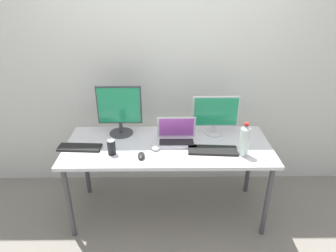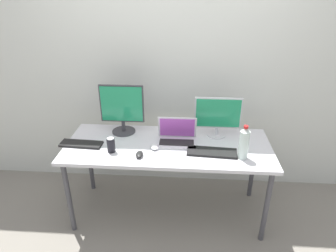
# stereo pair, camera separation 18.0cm
# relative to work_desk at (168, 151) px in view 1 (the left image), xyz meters

# --- Properties ---
(ground_plane) EXTENTS (16.00, 16.00, 0.00)m
(ground_plane) POSITION_rel_work_desk_xyz_m (0.00, 0.00, -0.68)
(ground_plane) COLOR gray
(wall_back) EXTENTS (7.00, 0.08, 2.60)m
(wall_back) POSITION_rel_work_desk_xyz_m (0.00, 0.59, 0.62)
(wall_back) COLOR silver
(wall_back) RESTS_ON ground
(work_desk) EXTENTS (1.78, 0.71, 0.74)m
(work_desk) POSITION_rel_work_desk_xyz_m (0.00, 0.00, 0.00)
(work_desk) COLOR #424247
(work_desk) RESTS_ON ground
(monitor_left) EXTENTS (0.40, 0.22, 0.46)m
(monitor_left) POSITION_rel_work_desk_xyz_m (-0.43, 0.21, 0.30)
(monitor_left) COLOR #38383D
(monitor_left) RESTS_ON work_desk
(monitor_center) EXTENTS (0.41, 0.17, 0.37)m
(monitor_center) POSITION_rel_work_desk_xyz_m (0.43, 0.20, 0.26)
(monitor_center) COLOR silver
(monitor_center) RESTS_ON work_desk
(laptop_silver) EXTENTS (0.34, 0.21, 0.22)m
(laptop_silver) POSITION_rel_work_desk_xyz_m (0.07, 0.05, 0.11)
(laptop_silver) COLOR silver
(laptop_silver) RESTS_ON work_desk
(keyboard_main) EXTENTS (0.42, 0.18, 0.02)m
(keyboard_main) POSITION_rel_work_desk_xyz_m (0.37, -0.12, 0.07)
(keyboard_main) COLOR black
(keyboard_main) RESTS_ON work_desk
(keyboard_aux) EXTENTS (0.37, 0.14, 0.02)m
(keyboard_aux) POSITION_rel_work_desk_xyz_m (-0.75, -0.06, 0.07)
(keyboard_aux) COLOR black
(keyboard_aux) RESTS_ON work_desk
(mouse_by_keyboard) EXTENTS (0.06, 0.11, 0.03)m
(mouse_by_keyboard) POSITION_rel_work_desk_xyz_m (-0.22, -0.21, 0.08)
(mouse_by_keyboard) COLOR black
(mouse_by_keyboard) RESTS_ON work_desk
(mouse_by_laptop) EXTENTS (0.09, 0.11, 0.03)m
(mouse_by_laptop) POSITION_rel_work_desk_xyz_m (-0.11, -0.07, 0.08)
(mouse_by_laptop) COLOR silver
(mouse_by_laptop) RESTS_ON work_desk
(water_bottle) EXTENTS (0.08, 0.08, 0.29)m
(water_bottle) POSITION_rel_work_desk_xyz_m (0.61, -0.17, 0.19)
(water_bottle) COLOR silver
(water_bottle) RESTS_ON work_desk
(soda_can_near_keyboard) EXTENTS (0.07, 0.07, 0.13)m
(soda_can_near_keyboard) POSITION_rel_work_desk_xyz_m (-0.46, -0.15, 0.12)
(soda_can_near_keyboard) COLOR black
(soda_can_near_keyboard) RESTS_ON work_desk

